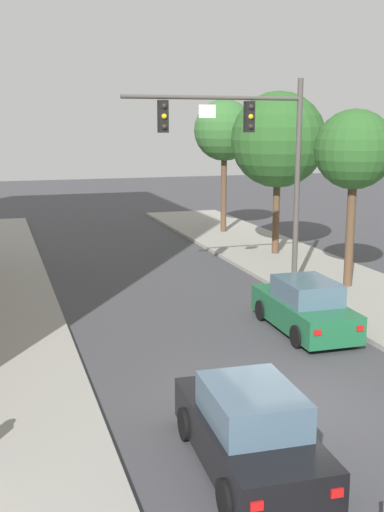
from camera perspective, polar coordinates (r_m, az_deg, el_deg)
name	(u,v)px	position (r m, az deg, el deg)	size (l,w,h in m)	color
ground_plane	(287,406)	(14.40, 8.57, -13.27)	(120.00, 120.00, 0.00)	#424247
traffic_signal_mast	(251,146)	(22.30, 5.38, 9.89)	(6.49, 0.38, 7.50)	#514C47
car_lead_green	(305,308)	(19.12, 10.14, -4.62)	(1.91, 4.28, 1.60)	#1E663D
car_following_black	(249,431)	(11.67, 5.19, -15.52)	(1.98, 4.31, 1.60)	black
street_tree_second	(354,151)	(23.61, 14.47, 9.20)	(2.87, 2.87, 6.48)	brown
street_tree_third	(278,140)	(29.25, 7.80, 10.35)	(4.32, 4.32, 7.40)	brown
street_tree_farthest	(224,131)	(35.15, 2.95, 11.23)	(3.33, 3.33, 7.27)	brown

